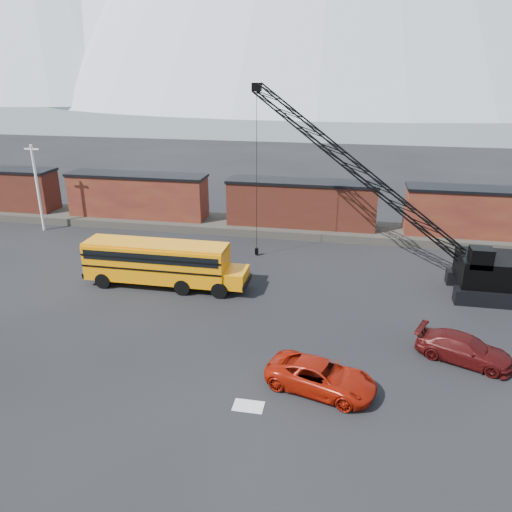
{
  "coord_description": "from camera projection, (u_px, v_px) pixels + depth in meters",
  "views": [
    {
      "loc": [
        4.47,
        -22.44,
        14.59
      ],
      "look_at": [
        -1.36,
        7.3,
        3.0
      ],
      "focal_mm": 35.0,
      "sensor_mm": 36.0,
      "label": 1
    }
  ],
  "objects": [
    {
      "name": "ground",
      "position": [
        255.0,
        358.0,
        26.59
      ],
      "size": [
        160.0,
        160.0,
        0.0
      ],
      "primitive_type": "plane",
      "color": "black",
      "rests_on": "ground"
    },
    {
      "name": "red_pickup",
      "position": [
        321.0,
        377.0,
        23.75
      ],
      "size": [
        5.72,
        3.77,
        1.46
      ],
      "primitive_type": "imported",
      "rotation": [
        0.0,
        0.0,
        1.29
      ],
      "color": "#A21707",
      "rests_on": "ground"
    },
    {
      "name": "utility_pole",
      "position": [
        37.0,
        187.0,
        45.92
      ],
      "size": [
        1.4,
        0.24,
        8.0
      ],
      "color": "silver",
      "rests_on": "ground"
    },
    {
      "name": "gravel_berm",
      "position": [
        300.0,
        228.0,
        46.63
      ],
      "size": [
        120.0,
        5.0,
        0.7
      ],
      "primitive_type": "cube",
      "color": "#413E35",
      "rests_on": "ground"
    },
    {
      "name": "crawler_crane",
      "position": [
        362.0,
        173.0,
        34.87
      ],
      "size": [
        20.38,
        7.05,
        13.63
      ],
      "color": "black",
      "rests_on": "ground"
    },
    {
      "name": "snow_patch",
      "position": [
        248.0,
        406.0,
        22.83
      ],
      "size": [
        1.4,
        0.9,
        0.02
      ],
      "primitive_type": "cube",
      "color": "silver",
      "rests_on": "ground"
    },
    {
      "name": "boxcar_west_near",
      "position": [
        138.0,
        195.0,
        48.64
      ],
      "size": [
        13.7,
        3.1,
        4.17
      ],
      "color": "#4E1616",
      "rests_on": "gravel_berm"
    },
    {
      "name": "boxcar_mid",
      "position": [
        301.0,
        203.0,
        45.77
      ],
      "size": [
        13.7,
        3.1,
        4.17
      ],
      "color": "#4A1A15",
      "rests_on": "gravel_berm"
    },
    {
      "name": "school_bus",
      "position": [
        161.0,
        262.0,
        34.7
      ],
      "size": [
        11.65,
        2.65,
        3.19
      ],
      "color": "orange",
      "rests_on": "ground"
    },
    {
      "name": "boxcar_east_near",
      "position": [
        487.0,
        213.0,
        42.89
      ],
      "size": [
        13.7,
        3.1,
        4.17
      ],
      "color": "#4E1616",
      "rests_on": "gravel_berm"
    },
    {
      "name": "maroon_suv",
      "position": [
        464.0,
        349.0,
        26.13
      ],
      "size": [
        5.3,
        3.69,
        1.42
      ],
      "primitive_type": "imported",
      "rotation": [
        0.0,
        0.0,
        1.18
      ],
      "color": "#440C0C",
      "rests_on": "ground"
    }
  ]
}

